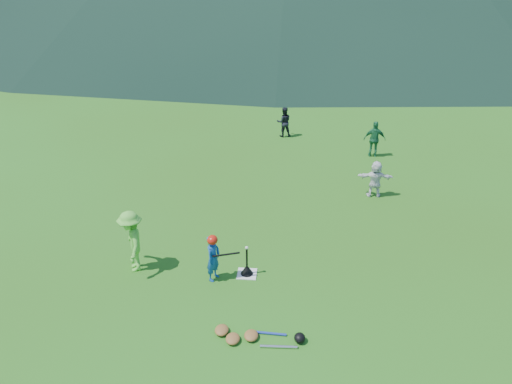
# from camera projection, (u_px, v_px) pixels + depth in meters

# --- Properties ---
(ground) EXTENTS (120.00, 120.00, 0.00)m
(ground) POSITION_uv_depth(u_px,v_px,m) (247.00, 274.00, 11.69)
(ground) COLOR #2E5B14
(ground) RESTS_ON ground
(home_plate) EXTENTS (0.45, 0.45, 0.02)m
(home_plate) POSITION_uv_depth(u_px,v_px,m) (247.00, 274.00, 11.69)
(home_plate) COLOR silver
(home_plate) RESTS_ON ground
(baseball) EXTENTS (0.08, 0.08, 0.08)m
(baseball) POSITION_uv_depth(u_px,v_px,m) (247.00, 248.00, 11.36)
(baseball) COLOR white
(baseball) RESTS_ON batting_tee
(batter_child) EXTENTS (0.41, 0.48, 1.13)m
(batter_child) POSITION_uv_depth(u_px,v_px,m) (213.00, 258.00, 11.29)
(batter_child) COLOR #144A90
(batter_child) RESTS_ON ground
(adult_coach) EXTENTS (0.88, 1.13, 1.53)m
(adult_coach) POSITION_uv_depth(u_px,v_px,m) (132.00, 241.00, 11.55)
(adult_coach) COLOR #5CC439
(adult_coach) RESTS_ON ground
(fielder_b) EXTENTS (0.66, 0.56, 1.19)m
(fielder_b) POSITION_uv_depth(u_px,v_px,m) (284.00, 122.00, 19.61)
(fielder_b) COLOR black
(fielder_b) RESTS_ON ground
(fielder_c) EXTENTS (0.78, 0.34, 1.31)m
(fielder_c) POSITION_uv_depth(u_px,v_px,m) (375.00, 139.00, 17.76)
(fielder_c) COLOR #216E40
(fielder_c) RESTS_ON ground
(fielder_d) EXTENTS (1.07, 0.37, 1.15)m
(fielder_d) POSITION_uv_depth(u_px,v_px,m) (375.00, 179.00, 15.00)
(fielder_d) COLOR silver
(fielder_d) RESTS_ON ground
(batting_tee) EXTENTS (0.30, 0.30, 0.68)m
(batting_tee) POSITION_uv_depth(u_px,v_px,m) (247.00, 270.00, 11.63)
(batting_tee) COLOR black
(batting_tee) RESTS_ON home_plate
(batter_gear) EXTENTS (0.72, 0.27, 0.49)m
(batter_gear) POSITION_uv_depth(u_px,v_px,m) (213.00, 241.00, 11.08)
(batter_gear) COLOR #B91A0C
(batter_gear) RESTS_ON ground
(equipment_pile) EXTENTS (1.80, 0.56, 0.19)m
(equipment_pile) POSITION_uv_depth(u_px,v_px,m) (251.00, 336.00, 9.78)
(equipment_pile) COLOR olive
(equipment_pile) RESTS_ON ground
(outfield_fence) EXTENTS (70.07, 0.08, 1.33)m
(outfield_fence) POSITION_uv_depth(u_px,v_px,m) (286.00, 36.00, 36.25)
(outfield_fence) COLOR gray
(outfield_fence) RESTS_ON ground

